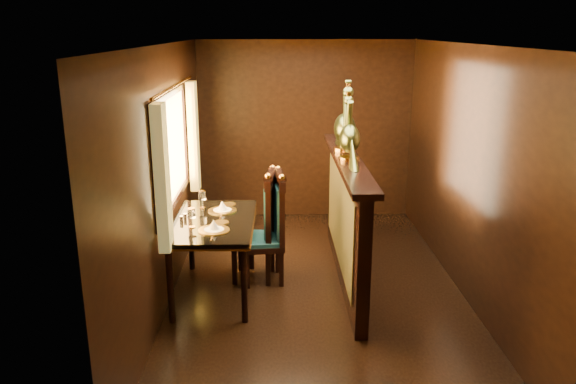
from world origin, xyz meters
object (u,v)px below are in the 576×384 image
peacock_left (350,126)px  chair_right (264,223)px  chair_left (273,224)px  peacock_right (345,115)px  dining_table (213,227)px

peacock_left → chair_right: bearing=171.6°
chair_left → chair_right: size_ratio=1.00×
peacock_left → peacock_right: (0.00, 0.43, 0.05)m
dining_table → chair_right: 0.61m
peacock_left → peacock_right: 0.43m
chair_left → chair_right: (-0.10, 0.04, 0.00)m
chair_left → peacock_left: bearing=-12.7°
dining_table → chair_right: (0.50, 0.34, -0.08)m
dining_table → peacock_left: peacock_left is taller
chair_right → peacock_left: bearing=-1.4°
peacock_left → dining_table: bearing=-171.1°
dining_table → chair_right: size_ratio=1.10×
dining_table → peacock_left: (1.38, 0.21, 0.98)m
dining_table → peacock_right: size_ratio=1.75×
dining_table → chair_left: 0.68m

